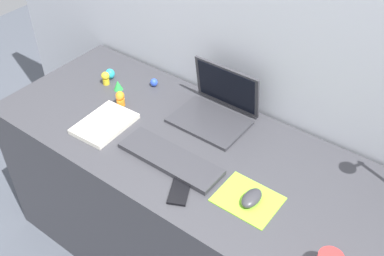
{
  "coord_description": "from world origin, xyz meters",
  "views": [
    {
      "loc": [
        0.77,
        -1.05,
        1.93
      ],
      "look_at": [
        -0.02,
        0.0,
        0.83
      ],
      "focal_mm": 43.11,
      "sensor_mm": 36.0,
      "label": 1
    }
  ],
  "objects_px": {
    "mouse": "(252,198)",
    "cell_phone": "(180,191)",
    "laptop": "(217,106)",
    "toy_figurine_blue": "(154,82)",
    "toy_figurine_cyan": "(110,74)",
    "toy_figurine_orange": "(120,99)",
    "toy_figurine_green": "(118,85)",
    "toy_figurine_yellow": "(106,78)",
    "notebook_pad": "(105,124)",
    "keyboard": "(170,159)"
  },
  "relations": [
    {
      "from": "laptop",
      "to": "toy_figurine_yellow",
      "type": "xyz_separation_m",
      "value": [
        -0.54,
        -0.11,
        -0.02
      ]
    },
    {
      "from": "toy_figurine_orange",
      "to": "toy_figurine_green",
      "type": "xyz_separation_m",
      "value": [
        -0.09,
        0.08,
        -0.01
      ]
    },
    {
      "from": "laptop",
      "to": "cell_phone",
      "type": "relative_size",
      "value": 2.34
    },
    {
      "from": "mouse",
      "to": "toy_figurine_cyan",
      "type": "bearing_deg",
      "value": 164.57
    },
    {
      "from": "cell_phone",
      "to": "toy_figurine_green",
      "type": "distance_m",
      "value": 0.68
    },
    {
      "from": "cell_phone",
      "to": "toy_figurine_green",
      "type": "height_order",
      "value": "toy_figurine_green"
    },
    {
      "from": "laptop",
      "to": "notebook_pad",
      "type": "distance_m",
      "value": 0.46
    },
    {
      "from": "mouse",
      "to": "toy_figurine_green",
      "type": "height_order",
      "value": "toy_figurine_green"
    },
    {
      "from": "toy_figurine_cyan",
      "to": "toy_figurine_orange",
      "type": "distance_m",
      "value": 0.22
    },
    {
      "from": "laptop",
      "to": "toy_figurine_blue",
      "type": "distance_m",
      "value": 0.35
    },
    {
      "from": "laptop",
      "to": "toy_figurine_orange",
      "type": "relative_size",
      "value": 4.35
    },
    {
      "from": "toy_figurine_cyan",
      "to": "toy_figurine_yellow",
      "type": "bearing_deg",
      "value": -67.49
    },
    {
      "from": "toy_figurine_blue",
      "to": "keyboard",
      "type": "bearing_deg",
      "value": -42.33
    },
    {
      "from": "cell_phone",
      "to": "toy_figurine_orange",
      "type": "height_order",
      "value": "toy_figurine_orange"
    },
    {
      "from": "cell_phone",
      "to": "toy_figurine_yellow",
      "type": "bearing_deg",
      "value": 128.7
    },
    {
      "from": "laptop",
      "to": "toy_figurine_orange",
      "type": "distance_m",
      "value": 0.41
    },
    {
      "from": "laptop",
      "to": "notebook_pad",
      "type": "relative_size",
      "value": 1.25
    },
    {
      "from": "laptop",
      "to": "toy_figurine_cyan",
      "type": "distance_m",
      "value": 0.56
    },
    {
      "from": "notebook_pad",
      "to": "toy_figurine_yellow",
      "type": "xyz_separation_m",
      "value": [
        -0.21,
        0.22,
        0.02
      ]
    },
    {
      "from": "toy_figurine_blue",
      "to": "toy_figurine_yellow",
      "type": "distance_m",
      "value": 0.22
    },
    {
      "from": "cell_phone",
      "to": "toy_figurine_blue",
      "type": "bearing_deg",
      "value": 112.21
    },
    {
      "from": "cell_phone",
      "to": "toy_figurine_blue",
      "type": "xyz_separation_m",
      "value": [
        -0.49,
        0.43,
        0.01
      ]
    },
    {
      "from": "keyboard",
      "to": "cell_phone",
      "type": "xyz_separation_m",
      "value": [
        0.12,
        -0.1,
        -0.01
      ]
    },
    {
      "from": "keyboard",
      "to": "mouse",
      "type": "distance_m",
      "value": 0.35
    },
    {
      "from": "cell_phone",
      "to": "toy_figurine_orange",
      "type": "bearing_deg",
      "value": 128.65
    },
    {
      "from": "laptop",
      "to": "toy_figurine_blue",
      "type": "bearing_deg",
      "value": 177.81
    },
    {
      "from": "keyboard",
      "to": "toy_figurine_green",
      "type": "relative_size",
      "value": 8.98
    },
    {
      "from": "mouse",
      "to": "cell_phone",
      "type": "relative_size",
      "value": 0.75
    },
    {
      "from": "cell_phone",
      "to": "toy_figurine_blue",
      "type": "distance_m",
      "value": 0.65
    },
    {
      "from": "laptop",
      "to": "toy_figurine_green",
      "type": "relative_size",
      "value": 6.57
    },
    {
      "from": "laptop",
      "to": "toy_figurine_blue",
      "type": "xyz_separation_m",
      "value": [
        -0.35,
        0.01,
        -0.04
      ]
    },
    {
      "from": "notebook_pad",
      "to": "toy_figurine_yellow",
      "type": "bearing_deg",
      "value": 131.43
    },
    {
      "from": "mouse",
      "to": "toy_figurine_cyan",
      "type": "xyz_separation_m",
      "value": [
        -0.91,
        0.25,
        0.0
      ]
    },
    {
      "from": "cell_phone",
      "to": "toy_figurine_blue",
      "type": "height_order",
      "value": "toy_figurine_blue"
    },
    {
      "from": "toy_figurine_orange",
      "to": "toy_figurine_yellow",
      "type": "distance_m",
      "value": 0.18
    },
    {
      "from": "toy_figurine_cyan",
      "to": "toy_figurine_orange",
      "type": "height_order",
      "value": "toy_figurine_orange"
    },
    {
      "from": "toy_figurine_green",
      "to": "keyboard",
      "type": "bearing_deg",
      "value": -24.43
    },
    {
      "from": "toy_figurine_cyan",
      "to": "toy_figurine_yellow",
      "type": "xyz_separation_m",
      "value": [
        0.02,
        -0.05,
        0.01
      ]
    },
    {
      "from": "toy_figurine_blue",
      "to": "cell_phone",
      "type": "bearing_deg",
      "value": -41.53
    },
    {
      "from": "mouse",
      "to": "toy_figurine_cyan",
      "type": "distance_m",
      "value": 0.95
    },
    {
      "from": "mouse",
      "to": "toy_figurine_blue",
      "type": "bearing_deg",
      "value": 155.37
    },
    {
      "from": "laptop",
      "to": "cell_phone",
      "type": "bearing_deg",
      "value": -72.0
    },
    {
      "from": "toy_figurine_blue",
      "to": "laptop",
      "type": "bearing_deg",
      "value": -2.19
    },
    {
      "from": "toy_figurine_yellow",
      "to": "toy_figurine_green",
      "type": "distance_m",
      "value": 0.07
    },
    {
      "from": "mouse",
      "to": "notebook_pad",
      "type": "bearing_deg",
      "value": -179.19
    },
    {
      "from": "cell_phone",
      "to": "mouse",
      "type": "bearing_deg",
      "value": -0.35
    },
    {
      "from": "toy_figurine_orange",
      "to": "toy_figurine_green",
      "type": "relative_size",
      "value": 1.51
    },
    {
      "from": "keyboard",
      "to": "toy_figurine_orange",
      "type": "height_order",
      "value": "toy_figurine_orange"
    },
    {
      "from": "mouse",
      "to": "toy_figurine_green",
      "type": "distance_m",
      "value": 0.85
    },
    {
      "from": "toy_figurine_orange",
      "to": "toy_figurine_yellow",
      "type": "relative_size",
      "value": 1.11
    }
  ]
}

